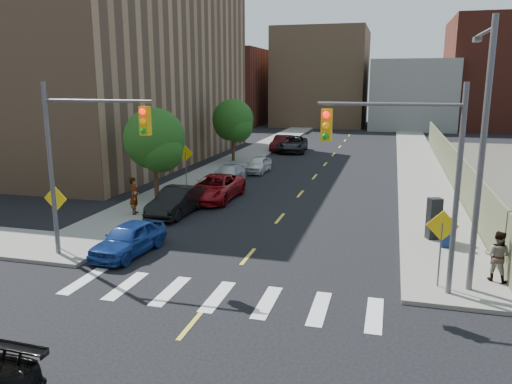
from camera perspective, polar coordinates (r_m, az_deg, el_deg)
The scene contains 28 objects.
ground at distance 13.78m, azimuth -10.70°, elevation -18.30°, with size 160.00×160.00×0.00m, color black.
sidewalk_nw at distance 54.14m, azimuth 1.05°, elevation 5.21°, with size 3.50×73.00×0.15m, color gray.
sidewalk_ne at distance 52.57m, azimuth 17.71°, elevation 4.40°, with size 3.50×73.00×0.15m, color gray.
fence_north at distance 39.22m, azimuth 21.24°, elevation 3.26°, with size 0.12×44.00×2.50m, color #636C4B.
building_nw at distance 48.95m, azimuth -19.32°, elevation 13.04°, with size 22.00×30.00×16.00m, color #8C6B4C.
bg_bldg_west at distance 85.09m, azimuth -3.63°, elevation 11.87°, with size 14.00×18.00×12.00m, color #592319.
bg_bldg_midwest at distance 83.34m, azimuth 7.56°, elevation 12.81°, with size 14.00×16.00×15.00m, color #8C6B4C.
bg_bldg_center at distance 80.63m, azimuth 17.38°, elevation 10.59°, with size 12.00×16.00×10.00m, color gray.
bg_bldg_east at distance 84.22m, azimuth 27.23°, elevation 11.90°, with size 18.00×18.00×16.00m, color #592319.
signal_nw at distance 20.24m, azimuth -19.18°, elevation 4.81°, with size 4.59×0.30×7.00m.
signal_ne at distance 16.76m, azimuth 17.11°, elevation 3.46°, with size 4.59×0.30×7.00m.
streetlight_ne at distance 17.77m, azimuth 24.36°, elevation 5.64°, with size 0.25×3.70×9.00m.
warn_sign_nw at distance 22.14m, azimuth -21.88°, elevation -1.47°, with size 1.06×0.06×2.83m.
warn_sign_ne at distance 17.88m, azimuth 20.45°, elevation -4.57°, with size 1.06×0.06×2.83m.
warn_sign_midwest at distance 33.66m, azimuth -8.05°, elevation 3.87°, with size 1.06×0.06×2.83m.
tree_west_near at distance 30.00m, azimuth -11.47°, elevation 5.55°, with size 3.66×3.64×5.52m.
tree_west_far at distance 43.85m, azimuth -2.64°, elevation 7.94°, with size 3.66×3.64×5.52m.
parked_car_blue at distance 21.29m, azimuth -14.33°, elevation -5.18°, with size 1.59×3.94×1.34m, color navy.
parked_car_black at distance 26.96m, azimuth -9.06°, elevation -1.05°, with size 1.56×4.48×1.48m, color black.
parked_car_red at distance 30.05m, azimuth -4.73°, elevation 0.48°, with size 2.47×5.35×1.49m, color maroon.
parked_car_silver at distance 34.95m, azimuth -3.20°, elevation 2.02°, with size 1.77×4.34×1.26m, color #B6B8BE.
parked_car_white at distance 39.04m, azimuth 0.24°, elevation 3.16°, with size 1.49×3.71×1.26m, color silver.
parked_car_maroon at distance 51.45m, azimuth 3.09°, elevation 5.60°, with size 1.66×4.75×1.57m, color #3C0C0E.
parked_car_grey at distance 50.72m, azimuth 4.23°, elevation 5.50°, with size 2.63×5.70×1.58m, color black.
mailbox at distance 22.57m, azimuth 21.11°, elevation -4.37°, with size 0.55×0.44×1.28m.
payphone at distance 23.43m, azimuth 19.67°, elevation -2.88°, with size 0.55×0.45×1.85m, color black.
pedestrian_west at distance 26.94m, azimuth -13.74°, elevation -0.42°, with size 0.72×0.47×1.96m, color gray.
pedestrian_east at distance 19.45m, azimuth 25.84°, elevation -6.60°, with size 0.88×0.68×1.80m, color gray.
Camera 1 is at (5.39, -10.56, 7.02)m, focal length 35.00 mm.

